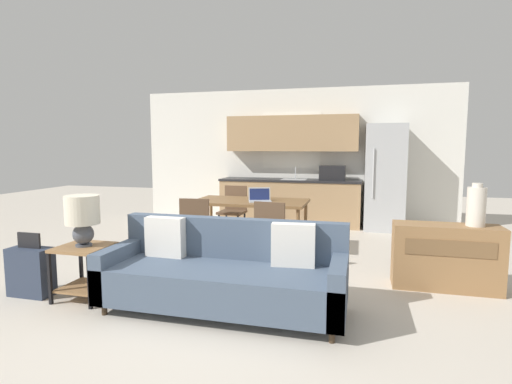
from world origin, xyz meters
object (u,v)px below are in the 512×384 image
Objects in this scene: refrigerator at (385,177)px; dining_chair_near_left at (197,226)px; dining_chair_near_right at (273,231)px; dining_chair_far_left at (233,208)px; suitcase at (31,271)px; side_table at (85,263)px; couch at (225,275)px; laptop at (260,198)px; table_lamp at (82,215)px; vase at (476,206)px; credenza at (446,257)px; dining_table at (250,204)px.

dining_chair_near_left is (-2.53, -2.81, -0.49)m from refrigerator.
dining_chair_near_right and dining_chair_far_left have the same top height.
side_table is at bearing 7.34° from suitcase.
couch is 5.87× the size of laptop.
table_lamp is at bearing -31.73° from side_table.
dining_chair_near_right is 1.00× the size of dining_chair_near_left.
suitcase is (-4.45, -1.33, -0.66)m from vase.
refrigerator is 2.26× the size of dining_chair_near_right.
refrigerator is 0.86× the size of couch.
dining_chair_near_left reaches higher than couch.
dining_chair_near_left is 1.57m from dining_chair_far_left.
table_lamp is 2.56m from laptop.
suitcase is at bearing -163.40° from vase.
vase is (0.27, 0.01, 0.56)m from credenza.
refrigerator is 5.82m from suitcase.
dining_chair_near_left is at bearing -132.01° from refrigerator.
credenza is 1.99m from dining_chair_near_right.
couch is 1.39m from dining_chair_near_right.
couch is at bearing -103.32° from laptop.
refrigerator is 1.17× the size of dining_table.
dining_table is at bearing 64.71° from table_lamp.
dining_chair_near_right is at bearing 173.17° from credenza.
couch reaches higher than credenza.
credenza is at bearing 28.21° from couch.
table_lamp reaches higher than credenza.
credenza is at bearing 19.09° from side_table.
couch is 3.42× the size of suitcase.
side_table is 0.63× the size of dining_chair_near_left.
side_table is 0.82× the size of suitcase.
couch is at bearing -80.60° from dining_table.
laptop reaches higher than credenza.
dining_chair_near_left is (-3.02, 0.31, 0.13)m from credenza.
side_table is at bearing -115.42° from dining_table.
dining_chair_near_right is at bearing 42.32° from side_table.
dining_table is at bearing -130.21° from dining_chair_near_left.
dining_chair_near_right is at bearing -83.01° from laptop.
dining_chair_near_left is at bearing 3.85° from dining_chair_near_right.
laptop is at bearing -26.47° from dining_table.
credenza is at bearing -81.10° from refrigerator.
couch is 2.62× the size of dining_chair_far_left.
dining_chair_near_right is (0.16, 1.38, 0.15)m from couch.
refrigerator is 2.26× the size of dining_chair_near_left.
credenza is 4.39m from suitcase.
dining_table is 3.27× the size of table_lamp.
side_table is at bearing -97.83° from dining_chair_far_left.
dining_table is 3.08× the size of side_table.
suitcase is at bearing -172.66° from side_table.
table_lamp is 0.47× the size of credenza.
vase reaches higher than table_lamp.
refrigerator reaches higher than vase.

